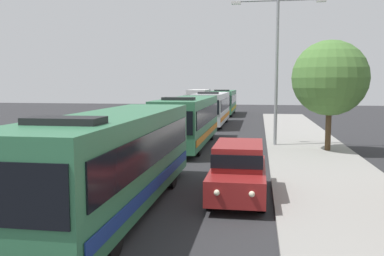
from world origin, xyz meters
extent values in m
cube|color=#33724C|center=(-1.30, 14.07, 1.70)|extent=(2.50, 11.23, 2.70)
cube|color=black|center=(-0.03, 14.07, 2.05)|extent=(0.04, 10.33, 1.00)
cube|color=black|center=(-2.57, 14.07, 2.05)|extent=(0.04, 10.33, 1.00)
cube|color=black|center=(-1.30, 8.44, 2.00)|extent=(2.30, 0.04, 1.20)
cube|color=navy|center=(-0.02, 14.07, 0.90)|extent=(0.03, 10.67, 0.36)
cube|color=black|center=(-1.30, 10.71, 3.13)|extent=(1.75, 0.90, 0.16)
cylinder|color=black|center=(-0.20, 10.59, 0.50)|extent=(0.28, 1.00, 1.00)
cylinder|color=black|center=(-2.40, 10.59, 0.50)|extent=(0.28, 1.00, 1.00)
cylinder|color=black|center=(-0.20, 17.16, 0.50)|extent=(0.28, 1.00, 1.00)
cylinder|color=black|center=(-2.40, 17.16, 0.50)|extent=(0.28, 1.00, 1.00)
cube|color=#33724C|center=(-1.30, 27.73, 1.70)|extent=(2.50, 11.14, 2.70)
cube|color=black|center=(-0.03, 27.73, 2.05)|extent=(0.04, 10.25, 1.00)
cube|color=black|center=(-2.57, 27.73, 2.05)|extent=(0.04, 10.25, 1.00)
cube|color=black|center=(-1.30, 22.14, 2.00)|extent=(2.30, 0.04, 1.20)
cube|color=orange|center=(-0.02, 27.73, 0.90)|extent=(0.03, 10.58, 0.36)
cube|color=black|center=(-1.30, 24.38, 3.13)|extent=(1.75, 0.90, 0.16)
cylinder|color=black|center=(-0.20, 24.27, 0.50)|extent=(0.28, 1.00, 1.00)
cylinder|color=black|center=(-2.40, 24.27, 0.50)|extent=(0.28, 1.00, 1.00)
cylinder|color=black|center=(-0.20, 30.79, 0.50)|extent=(0.28, 1.00, 1.00)
cylinder|color=black|center=(-2.40, 30.79, 0.50)|extent=(0.28, 1.00, 1.00)
cube|color=silver|center=(-1.30, 41.22, 1.70)|extent=(2.50, 10.61, 2.70)
cube|color=black|center=(-0.03, 41.22, 2.05)|extent=(0.04, 9.76, 1.00)
cube|color=black|center=(-2.57, 41.22, 2.05)|extent=(0.04, 9.76, 1.00)
cube|color=black|center=(-1.30, 35.89, 2.00)|extent=(2.30, 0.04, 1.20)
cube|color=orange|center=(-0.02, 41.22, 0.90)|extent=(0.03, 10.08, 0.36)
cube|color=black|center=(-1.30, 38.03, 3.13)|extent=(1.75, 0.90, 0.16)
cylinder|color=black|center=(-0.20, 37.93, 0.50)|extent=(0.28, 1.00, 1.00)
cylinder|color=black|center=(-2.40, 37.93, 0.50)|extent=(0.28, 1.00, 1.00)
cylinder|color=black|center=(-0.20, 44.14, 0.50)|extent=(0.28, 1.00, 1.00)
cylinder|color=black|center=(-2.40, 44.14, 0.50)|extent=(0.28, 1.00, 1.00)
cube|color=#33724C|center=(-1.30, 54.70, 1.70)|extent=(2.50, 10.48, 2.70)
cube|color=black|center=(-0.03, 54.70, 2.05)|extent=(0.04, 9.64, 1.00)
cube|color=black|center=(-2.57, 54.70, 2.05)|extent=(0.04, 9.64, 1.00)
cube|color=black|center=(-1.30, 49.44, 2.00)|extent=(2.30, 0.04, 1.20)
cube|color=gold|center=(-0.02, 54.70, 0.90)|extent=(0.03, 9.95, 0.36)
cube|color=black|center=(-1.30, 51.55, 3.13)|extent=(1.75, 0.90, 0.16)
cylinder|color=black|center=(-0.20, 51.45, 0.50)|extent=(0.28, 1.00, 1.00)
cylinder|color=black|center=(-2.40, 51.45, 0.50)|extent=(0.28, 1.00, 1.00)
cylinder|color=black|center=(-0.20, 57.58, 0.50)|extent=(0.28, 1.00, 1.00)
cylinder|color=black|center=(-2.40, 57.58, 0.50)|extent=(0.28, 1.00, 1.00)
cube|color=maroon|center=(2.40, 16.15, 0.70)|extent=(1.84, 4.88, 0.80)
cube|color=maroon|center=(2.40, 16.30, 1.50)|extent=(1.62, 2.83, 0.80)
cube|color=black|center=(2.40, 16.30, 1.50)|extent=(1.66, 2.93, 0.44)
sphere|color=#F9EFCC|center=(1.89, 13.69, 0.80)|extent=(0.18, 0.18, 0.18)
sphere|color=#F9EFCC|center=(2.91, 13.69, 0.80)|extent=(0.18, 0.18, 0.18)
cylinder|color=black|center=(1.58, 14.63, 0.35)|extent=(0.22, 0.70, 0.70)
cylinder|color=black|center=(3.22, 14.63, 0.35)|extent=(0.22, 0.70, 0.70)
cylinder|color=black|center=(1.58, 17.66, 0.35)|extent=(0.22, 0.70, 0.70)
cylinder|color=black|center=(3.22, 17.66, 0.35)|extent=(0.22, 0.70, 0.70)
cube|color=black|center=(-4.60, 51.22, 1.45)|extent=(2.30, 1.80, 2.20)
cube|color=silver|center=(-4.60, 55.27, 1.80)|extent=(2.35, 6.30, 2.70)
cube|color=black|center=(-4.60, 50.30, 1.75)|extent=(2.07, 0.04, 0.90)
cylinder|color=black|center=(-5.63, 51.22, 0.45)|extent=(0.26, 0.90, 0.90)
cylinder|color=black|center=(-3.57, 51.22, 0.45)|extent=(0.26, 0.90, 0.90)
cylinder|color=black|center=(-5.63, 56.60, 0.45)|extent=(0.26, 0.90, 0.90)
cylinder|color=black|center=(-3.57, 56.60, 0.45)|extent=(0.26, 0.90, 0.90)
cylinder|color=gray|center=(4.10, 28.17, 4.65)|extent=(0.20, 0.20, 9.00)
cylinder|color=gray|center=(2.84, 28.17, 8.95)|extent=(2.52, 0.10, 0.10)
cube|color=silver|center=(1.58, 28.17, 8.87)|extent=(0.56, 0.28, 0.16)
cylinder|color=gray|center=(5.36, 28.17, 8.95)|extent=(2.52, 0.10, 0.10)
cube|color=silver|center=(6.62, 28.17, 8.87)|extent=(0.56, 0.28, 0.16)
cylinder|color=#4C3823|center=(7.00, 26.44, 1.36)|extent=(0.32, 0.32, 2.42)
sphere|color=#4C7A38|center=(7.00, 26.44, 4.27)|extent=(4.26, 4.26, 4.26)
camera|label=1|loc=(3.06, 1.82, 3.98)|focal=39.11mm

